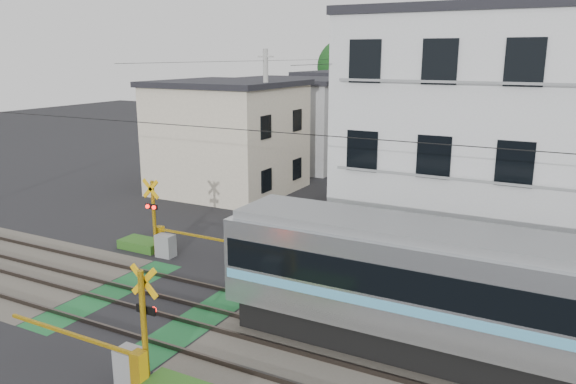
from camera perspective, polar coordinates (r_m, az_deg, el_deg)
The scene contains 11 objects.
ground at distance 18.62m, azimuth -13.53°, elevation -11.09°, with size 120.00×120.00×0.00m, color black.
track_bed at distance 18.61m, azimuth -13.53°, elevation -10.99°, with size 120.00×120.00×0.14m.
crossing_signal_near at distance 14.35m, azimuth -15.62°, elevation -15.99°, with size 4.74×0.65×3.09m.
crossing_signal_far at distance 22.51m, azimuth -12.44°, elevation -4.66°, with size 4.74×0.65×3.09m.
apartment_block at distance 22.36m, azimuth 20.22°, elevation 5.09°, with size 10.20×8.36×9.30m.
houses_row at distance 40.23m, azimuth 11.79°, elevation 7.15°, with size 22.07×31.35×6.80m.
tree_hill at distance 62.31m, azimuth 18.08°, elevation 11.61°, with size 40.00×13.73×11.88m.
catenary at distance 14.22m, azimuth 4.18°, elevation -2.67°, with size 60.00×5.04×7.00m.
utility_poles at distance 37.79m, azimuth 8.66°, elevation 8.15°, with size 7.90×42.00×8.00m.
pedestrian at distance 42.30m, azimuth 14.04°, elevation 4.16°, with size 0.67×0.44×1.83m, color #26212A.
weed_patches at distance 17.45m, azimuth -9.33°, elevation -11.97°, with size 10.25×8.80×0.40m.
Camera 1 is at (11.49, -12.45, 7.73)m, focal length 35.00 mm.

